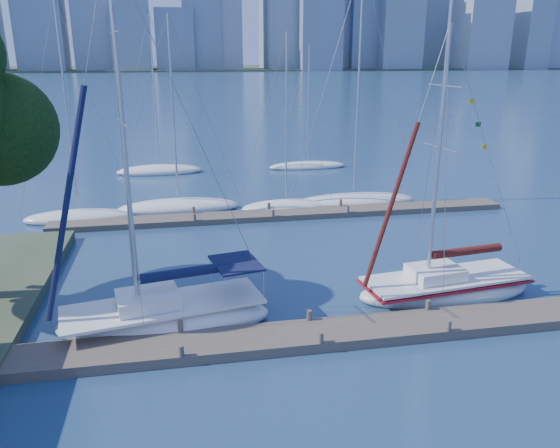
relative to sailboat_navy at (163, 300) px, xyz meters
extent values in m
plane|color=navy|center=(5.62, -2.17, -1.16)|extent=(700.00, 700.00, 0.00)
cube|color=#51443B|center=(5.62, -2.17, -0.96)|extent=(26.00, 2.00, 0.40)
cube|color=#51443B|center=(7.62, 13.83, -0.98)|extent=(30.00, 1.80, 0.36)
cube|color=#38472D|center=(5.62, 317.83, -1.16)|extent=(800.00, 100.00, 1.50)
ellipsoid|color=white|center=(0.00, 0.00, -0.92)|extent=(8.80, 4.35, 1.48)
cube|color=white|center=(0.00, 0.00, -0.23)|extent=(8.15, 4.01, 0.12)
cube|color=white|center=(-0.58, -0.11, 0.12)|extent=(2.67, 2.22, 0.54)
cylinder|color=silver|center=(-0.96, -0.19, 6.32)|extent=(0.18, 0.18, 13.00)
cylinder|color=silver|center=(0.99, 0.20, 0.91)|extent=(3.93, 0.88, 0.10)
cylinder|color=black|center=(0.99, 0.20, 1.00)|extent=(3.68, 1.10, 0.39)
cube|color=black|center=(2.97, 0.59, 1.10)|extent=(2.20, 2.65, 0.08)
ellipsoid|color=white|center=(12.30, 0.58, -0.93)|extent=(8.21, 3.56, 1.40)
cube|color=white|center=(12.30, 0.58, -0.28)|extent=(7.61, 3.28, 0.11)
cube|color=white|center=(11.75, 0.51, 0.05)|extent=(2.42, 1.95, 0.51)
cylinder|color=silver|center=(11.38, 0.47, 5.08)|extent=(0.17, 0.17, 10.63)
cylinder|color=silver|center=(13.25, 0.70, 0.79)|extent=(3.75, 0.55, 0.09)
cylinder|color=#4F1411|center=(13.25, 0.70, 0.88)|extent=(3.49, 0.79, 0.37)
cube|color=maroon|center=(12.30, 0.58, -0.44)|extent=(7.78, 3.40, 0.09)
ellipsoid|color=white|center=(-5.68, 15.45, -0.97)|extent=(7.19, 4.74, 1.08)
cylinder|color=silver|center=(-5.68, 15.45, 6.12)|extent=(0.12, 0.12, 12.61)
ellipsoid|color=white|center=(0.67, 16.69, -0.94)|extent=(8.32, 2.66, 1.22)
cylinder|color=silver|center=(0.67, 16.69, 5.76)|extent=(0.13, 0.13, 11.63)
ellipsoid|color=white|center=(7.96, 15.43, -0.97)|extent=(6.54, 4.10, 1.07)
cylinder|color=silver|center=(7.96, 15.43, 5.15)|extent=(0.12, 0.12, 10.69)
ellipsoid|color=white|center=(12.96, 15.89, -0.94)|extent=(9.40, 3.40, 1.23)
cylinder|color=silver|center=(12.96, 15.89, 7.45)|extent=(0.13, 0.13, 14.98)
ellipsoid|color=white|center=(-0.93, 29.09, -0.95)|extent=(7.82, 3.61, 1.16)
cylinder|color=silver|center=(-0.93, 29.09, 6.07)|extent=(0.13, 0.13, 12.37)
ellipsoid|color=white|center=(12.64, 28.91, -0.99)|extent=(7.46, 4.36, 0.95)
cylinder|color=silver|center=(12.64, 28.91, 4.82)|extent=(0.10, 0.10, 10.25)
cube|color=slate|center=(-64.11, 285.33, 24.52)|extent=(22.72, 17.63, 51.36)
cube|color=#8894A4|center=(-41.92, 307.26, 18.54)|extent=(14.43, 17.61, 39.40)
cube|color=gray|center=(-20.32, 282.75, 18.10)|extent=(18.54, 19.81, 38.53)
cube|color=slate|center=(1.41, 284.51, 14.29)|extent=(19.39, 16.86, 30.90)
cube|color=#8894A4|center=(97.04, 292.54, 23.17)|extent=(15.12, 17.11, 48.66)
cube|color=gray|center=(121.40, 277.43, 24.36)|extent=(22.50, 18.80, 51.05)
cube|color=slate|center=(152.68, 307.34, 20.93)|extent=(15.63, 17.52, 44.18)
cube|color=#8894A4|center=(169.71, 276.76, 18.86)|extent=(24.65, 23.94, 40.05)
cube|color=gray|center=(200.12, 276.88, 21.44)|extent=(14.81, 21.38, 45.21)
camera|label=1|loc=(0.98, -20.10, 9.40)|focal=35.00mm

